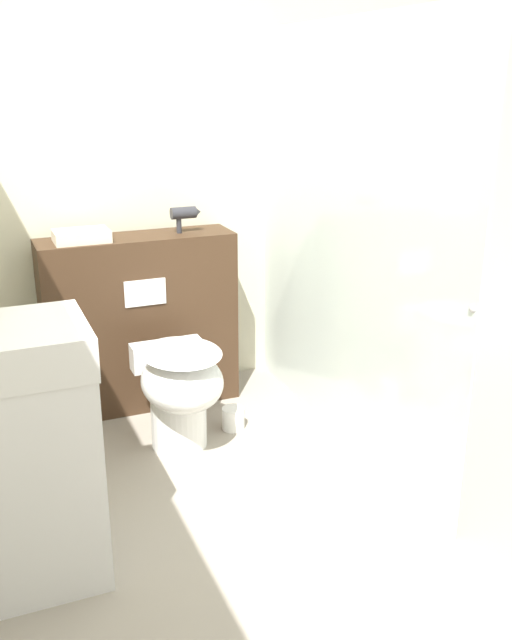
{
  "coord_description": "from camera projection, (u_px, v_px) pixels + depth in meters",
  "views": [
    {
      "loc": [
        -1.04,
        -1.86,
        1.78
      ],
      "look_at": [
        0.24,
        1.22,
        0.63
      ],
      "focal_mm": 40.0,
      "sensor_mm": 36.0,
      "label": 1
    }
  ],
  "objects": [
    {
      "name": "ground_plane",
      "position": [
        324.0,
        593.0,
        2.58
      ],
      "size": [
        12.0,
        12.0,
        0.0
      ],
      "primitive_type": "plane",
      "color": "#9E9384"
    },
    {
      "name": "wall_back",
      "position": [
        159.0,
        175.0,
        3.97
      ],
      "size": [
        8.0,
        0.06,
        2.5
      ],
      "color": "beige",
      "rests_on": "ground_plane"
    },
    {
      "name": "partition_panel",
      "position": [
        140.0,
        322.0,
        3.93
      ],
      "size": [
        1.05,
        0.3,
        0.97
      ],
      "color": "#3D2819",
      "rests_on": "ground_plane"
    },
    {
      "name": "shower_glass",
      "position": [
        347.0,
        244.0,
        3.4
      ],
      "size": [
        0.04,
        1.95,
        2.03
      ],
      "color": "silver",
      "rests_on": "ground_plane"
    },
    {
      "name": "toilet",
      "position": [
        180.0,
        388.0,
        3.48
      ],
      "size": [
        0.39,
        0.56,
        0.54
      ],
      "color": "white",
      "rests_on": "ground_plane"
    },
    {
      "name": "sink_vanity",
      "position": [
        11.0,
        458.0,
        2.52
      ],
      "size": [
        0.6,
        0.46,
        1.12
      ],
      "color": "white",
      "rests_on": "ground_plane"
    },
    {
      "name": "hair_drier",
      "position": [
        185.0,
        214.0,
        3.83
      ],
      "size": [
        0.17,
        0.06,
        0.14
      ],
      "color": "#2D2D33",
      "rests_on": "partition_panel"
    },
    {
      "name": "folded_towel",
      "position": [
        81.0,
        236.0,
        3.64
      ],
      "size": [
        0.28,
        0.19,
        0.06
      ],
      "color": "beige",
      "rests_on": "partition_panel"
    },
    {
      "name": "spare_toilet_roll",
      "position": [
        233.0,
        418.0,
        3.76
      ],
      "size": [
        0.12,
        0.12,
        0.12
      ],
      "color": "white",
      "rests_on": "ground_plane"
    }
  ]
}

